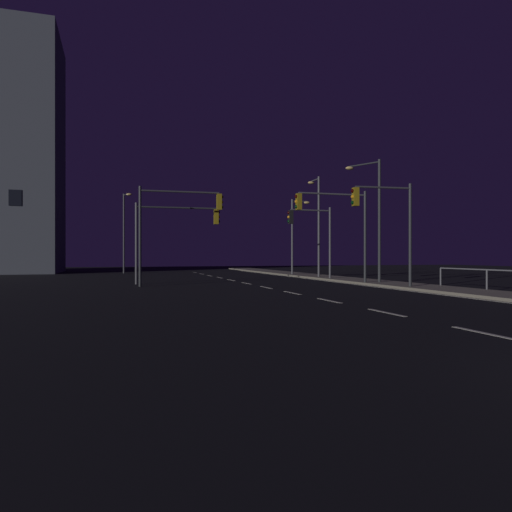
% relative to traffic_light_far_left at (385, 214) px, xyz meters
% --- Properties ---
extents(ground_plane, '(112.00, 112.00, 0.00)m').
position_rel_traffic_light_far_left_xyz_m(ground_plane, '(-5.53, -0.29, -3.94)').
color(ground_plane, black).
rests_on(ground_plane, ground).
extents(sidewalk_right, '(2.91, 77.00, 0.14)m').
position_rel_traffic_light_far_left_xyz_m(sidewalk_right, '(2.21, -0.29, -3.87)').
color(sidewalk_right, gray).
rests_on(sidewalk_right, ground).
extents(lane_markings_center, '(0.14, 50.00, 0.01)m').
position_rel_traffic_light_far_left_xyz_m(lane_markings_center, '(-5.53, 3.21, -3.94)').
color(lane_markings_center, silver).
rests_on(lane_markings_center, ground).
extents(lane_edge_line, '(0.14, 53.00, 0.01)m').
position_rel_traffic_light_far_left_xyz_m(lane_edge_line, '(0.50, 4.71, -3.94)').
color(lane_edge_line, silver).
rests_on(lane_edge_line, ground).
extents(traffic_light_far_left, '(3.41, 0.55, 5.44)m').
position_rel_traffic_light_far_left_xyz_m(traffic_light_far_left, '(0.00, 0.00, 0.00)').
color(traffic_light_far_left, '#2D3033').
rests_on(traffic_light_far_left, sidewalk_right).
extents(traffic_light_mid_left, '(5.29, 0.52, 5.03)m').
position_rel_traffic_light_far_left_xyz_m(traffic_light_mid_left, '(-9.93, 8.08, -0.32)').
color(traffic_light_mid_left, '#4C4C51').
rests_on(traffic_light_mid_left, ground).
extents(traffic_light_far_right, '(3.38, 0.34, 5.12)m').
position_rel_traffic_light_far_left_xyz_m(traffic_light_far_right, '(-0.10, 9.34, -0.22)').
color(traffic_light_far_right, '#4C4C51').
rests_on(traffic_light_far_right, sidewalk_right).
extents(traffic_light_near_left, '(4.89, 0.44, 5.73)m').
position_rel_traffic_light_far_left_xyz_m(traffic_light_near_left, '(-10.13, 5.84, 0.14)').
color(traffic_light_near_left, '#2D3033').
rests_on(traffic_light_near_left, ground).
extents(traffic_light_mid_right, '(4.66, 0.34, 5.56)m').
position_rel_traffic_light_far_left_xyz_m(traffic_light_mid_right, '(-0.92, 3.93, 0.15)').
color(traffic_light_mid_right, '#2D3033').
rests_on(traffic_light_mid_right, sidewalk_right).
extents(street_lamp_mid_block, '(1.37, 2.21, 7.57)m').
position_rel_traffic_light_far_left_xyz_m(street_lamp_mid_block, '(1.87, 4.27, 0.77)').
color(street_lamp_mid_block, '#2D3033').
rests_on(street_lamp_mid_block, sidewalk_right).
extents(street_lamp_median, '(0.56, 1.76, 7.78)m').
position_rel_traffic_light_far_left_xyz_m(street_lamp_median, '(1.62, 12.14, 0.82)').
color(street_lamp_median, '#4C4C51').
rests_on(street_lamp_median, sidewalk_right).
extents(street_lamp_across_street, '(1.74, 0.36, 6.58)m').
position_rel_traffic_light_far_left_xyz_m(street_lamp_across_street, '(1.64, 16.89, 0.18)').
color(street_lamp_across_street, '#4C4C51').
rests_on(street_lamp_across_street, sidewalk_right).
extents(street_lamp_far_end, '(0.84, 1.85, 7.96)m').
position_rel_traffic_light_far_left_xyz_m(street_lamp_far_end, '(-12.62, 26.74, 0.79)').
color(street_lamp_far_end, '#38383D').
rests_on(street_lamp_far_end, ground).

